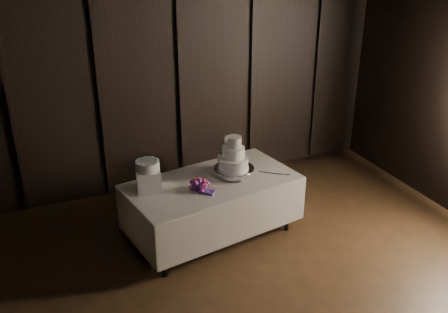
# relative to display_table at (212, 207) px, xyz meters

# --- Properties ---
(room) EXTENTS (6.08, 7.08, 3.08)m
(room) POSITION_rel_display_table_xyz_m (0.15, -1.92, 1.08)
(room) COLOR black
(room) RESTS_ON ground
(display_table) EXTENTS (2.14, 1.38, 0.76)m
(display_table) POSITION_rel_display_table_xyz_m (0.00, 0.00, 0.00)
(display_table) COLOR beige
(display_table) RESTS_ON ground
(cake_stand) EXTENTS (0.62, 0.62, 0.09)m
(cake_stand) POSITION_rel_display_table_xyz_m (0.30, 0.06, 0.39)
(cake_stand) COLOR silver
(cake_stand) RESTS_ON display_table
(wedding_cake) EXTENTS (0.39, 0.34, 0.40)m
(wedding_cake) POSITION_rel_display_table_xyz_m (0.27, 0.04, 0.59)
(wedding_cake) COLOR white
(wedding_cake) RESTS_ON cake_stand
(bouquet) EXTENTS (0.46, 0.47, 0.18)m
(bouquet) POSITION_rel_display_table_xyz_m (-0.21, -0.13, 0.40)
(bouquet) COLOR #C54C71
(bouquet) RESTS_ON display_table
(box_pedestal) EXTENTS (0.30, 0.30, 0.25)m
(box_pedestal) POSITION_rel_display_table_xyz_m (-0.73, 0.07, 0.47)
(box_pedestal) COLOR white
(box_pedestal) RESTS_ON display_table
(small_cake) EXTENTS (0.30, 0.30, 0.11)m
(small_cake) POSITION_rel_display_table_xyz_m (-0.73, 0.07, 0.65)
(small_cake) COLOR white
(small_cake) RESTS_ON box_pedestal
(cake_knife) EXTENTS (0.30, 0.25, 0.01)m
(cake_knife) POSITION_rel_display_table_xyz_m (0.72, -0.09, 0.35)
(cake_knife) COLOR silver
(cake_knife) RESTS_ON display_table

